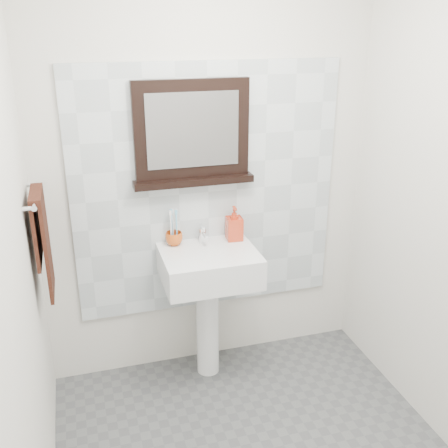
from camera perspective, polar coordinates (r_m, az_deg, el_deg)
The scene contains 10 objects.
back_wall at distance 3.11m, azimuth -1.84°, elevation 5.38°, with size 2.00×0.01×2.50m, color silver.
left_wall at distance 2.01m, azimuth -22.01°, elevation -5.62°, with size 0.01×2.20×2.50m, color silver.
splashback at distance 3.13m, azimuth -1.76°, elevation 3.56°, with size 1.60×0.02×1.50m, color silver.
pedestal_sink at distance 3.11m, azimuth -1.65°, elevation -6.05°, with size 0.55×0.44×0.96m.
toothbrush_cup at distance 3.11m, azimuth -5.46°, elevation -1.59°, with size 0.10×0.10×0.08m, color #C65017.
toothbrushes at distance 3.08m, azimuth -5.50°, elevation -0.13°, with size 0.05×0.04×0.21m.
soap_dispenser at distance 3.15m, azimuth 1.12°, elevation 0.08°, with size 0.09×0.10×0.21m, color red.
framed_mirror at distance 2.99m, azimuth -3.50°, elevation 9.62°, with size 0.70×0.11×0.59m.
towel_bar at distance 2.71m, azimuth -19.88°, elevation 2.94°, with size 0.07×0.40×0.03m.
hand_towel at distance 2.78m, azimuth -19.20°, elevation -1.16°, with size 0.06×0.30×0.55m.
Camera 1 is at (-0.75, -1.80, 2.11)m, focal length 42.00 mm.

